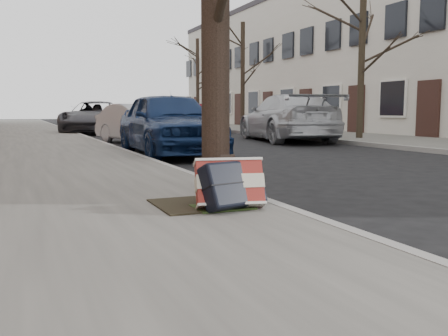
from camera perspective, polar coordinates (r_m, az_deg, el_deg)
name	(u,v)px	position (r m, az deg, el deg)	size (l,w,h in m)	color
ground	(444,224)	(5.12, 23.86, -5.87)	(120.00, 120.00, 0.00)	black
near_sidewalk	(13,140)	(18.43, -22.97, 3.01)	(5.00, 70.00, 0.12)	slate
far_sidewalk	(303,133)	(21.71, 9.07, 3.92)	(4.00, 70.00, 0.12)	slate
house_far	(389,57)	(25.80, 18.37, 11.96)	(6.70, 40.00, 7.20)	#BBB6A8
dirt_patch	(199,204)	(4.98, -2.89, -4.12)	(0.85, 0.85, 0.01)	black
suitcase_red	(229,184)	(4.72, 0.61, -1.83)	(0.63, 0.17, 0.45)	maroon
suitcase_navy	(233,185)	(4.69, 1.00, -1.91)	(0.61, 0.20, 0.44)	black
car_near_front	(169,123)	(11.78, -6.30, 5.13)	(1.78, 4.43, 1.51)	#0F2149
car_near_mid	(140,124)	(15.91, -9.54, 5.00)	(1.33, 3.81, 1.26)	#B6B8BE
car_near_back	(96,117)	(23.48, -14.47, 5.63)	(2.42, 5.25, 1.46)	#3C3B41
car_far_front	(287,118)	(17.15, 7.18, 5.68)	(2.20, 5.42, 1.57)	#ABADB2
car_far_back	(201,117)	(23.73, -2.61, 5.84)	(1.73, 4.29, 1.46)	maroon
tree_far_a	(361,69)	(17.69, 15.42, 10.90)	(0.22, 0.22, 4.65)	black
tree_far_b	(243,76)	(25.79, 2.15, 10.49)	(0.22, 0.22, 5.34)	black
tree_far_c	(198,82)	(32.01, -3.03, 9.78)	(0.21, 0.21, 5.39)	black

